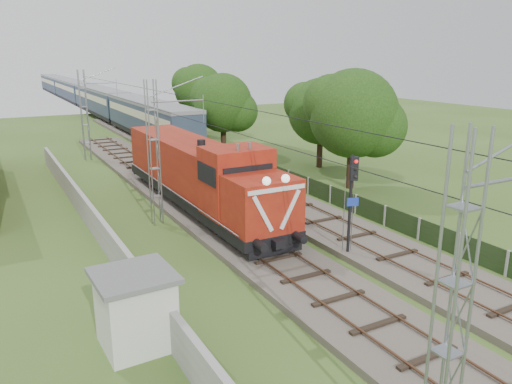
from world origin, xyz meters
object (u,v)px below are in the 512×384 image
relay_hut (136,309)px  signal_post (352,189)px  locomotive (199,173)px  coach_rake (85,94)px

relay_hut → signal_post: bearing=12.6°
relay_hut → locomotive: bearing=59.4°
coach_rake → signal_post: bearing=-91.3°
coach_rake → locomotive: bearing=-94.5°
coach_rake → signal_post: signal_post is taller
coach_rake → signal_post: size_ratio=19.89×
coach_rake → relay_hut: 76.69m
coach_rake → relay_hut: bearing=-99.3°
coach_rake → signal_post: 73.29m
coach_rake → relay_hut: coach_rake is taller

